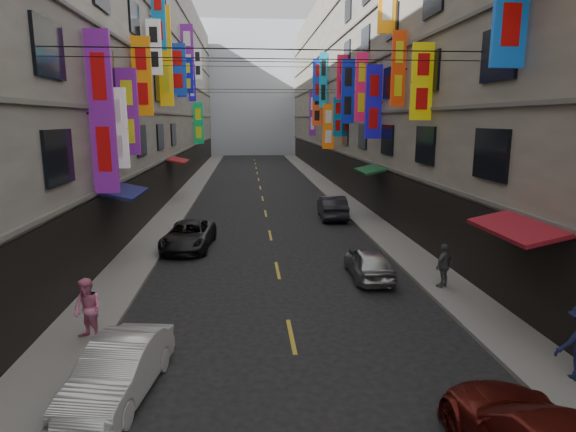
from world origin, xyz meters
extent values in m
cube|color=slate|center=(-6.00, 42.00, 0.06)|extent=(2.00, 90.00, 0.12)
cube|color=slate|center=(6.00, 42.00, 0.06)|extent=(2.00, 90.00, 0.12)
cube|color=gray|center=(-12.00, 42.00, 9.50)|extent=(10.00, 90.00, 19.00)
cube|color=black|center=(-6.95, 42.00, 1.50)|extent=(0.12, 85.50, 3.00)
cube|color=#66635E|center=(-6.94, 42.00, 3.20)|extent=(0.16, 90.00, 0.14)
cube|color=#66635E|center=(-6.94, 42.00, 6.40)|extent=(0.16, 90.00, 0.14)
cube|color=#66635E|center=(-6.94, 42.00, 9.60)|extent=(0.16, 90.00, 0.14)
cube|color=#66635E|center=(-6.94, 42.00, 12.80)|extent=(0.16, 90.00, 0.14)
cube|color=#A09786|center=(12.00, 42.00, 9.50)|extent=(10.00, 90.00, 19.00)
cube|color=black|center=(6.95, 42.00, 1.50)|extent=(0.12, 85.50, 3.00)
cube|color=#66635E|center=(6.94, 42.00, 3.20)|extent=(0.16, 90.00, 0.14)
cube|color=#66635E|center=(6.94, 42.00, 6.40)|extent=(0.16, 90.00, 0.14)
cube|color=#66635E|center=(6.94, 42.00, 9.60)|extent=(0.16, 90.00, 0.14)
cube|color=#66635E|center=(6.94, 42.00, 12.80)|extent=(0.16, 90.00, 0.14)
cube|color=silver|center=(0.00, 92.00, 11.00)|extent=(18.00, 8.00, 22.00)
cube|color=#6F198C|center=(-6.45, 24.18, 6.16)|extent=(0.90, 0.18, 5.93)
cylinder|color=black|center=(-6.50, 24.18, 6.16)|extent=(1.00, 0.08, 0.08)
cube|color=white|center=(-6.46, 26.07, 5.59)|extent=(0.88, 0.18, 3.25)
cylinder|color=black|center=(-6.51, 26.07, 5.59)|extent=(0.98, 0.08, 0.08)
cube|color=#D8C50B|center=(6.44, 26.45, 7.54)|extent=(0.93, 0.18, 3.25)
cylinder|color=black|center=(6.49, 26.45, 7.54)|extent=(1.03, 0.08, 0.08)
cube|color=#691885|center=(-6.45, 28.23, 6.27)|extent=(0.90, 0.18, 3.84)
cylinder|color=black|center=(-6.50, 28.23, 6.27)|extent=(1.00, 0.08, 0.08)
cube|color=red|center=(6.55, 30.24, 8.45)|extent=(0.70, 0.18, 3.71)
cylinder|color=black|center=(6.60, 30.24, 8.45)|extent=(0.80, 0.08, 0.08)
cube|color=orange|center=(-6.42, 31.56, 8.11)|extent=(0.97, 0.18, 3.93)
cylinder|color=black|center=(-6.47, 31.56, 8.11)|extent=(1.07, 0.08, 0.08)
cube|color=#180FB3|center=(6.42, 34.36, 6.97)|extent=(0.97, 0.18, 4.30)
cylinder|color=black|center=(6.47, 34.36, 6.97)|extent=(1.07, 0.08, 0.08)
cube|color=white|center=(-6.49, 35.82, 10.13)|extent=(0.83, 0.18, 3.14)
cylinder|color=black|center=(-6.54, 35.82, 10.13)|extent=(0.93, 0.08, 0.08)
cube|color=#0E6EAD|center=(-6.48, 37.79, 12.24)|extent=(0.85, 0.18, 4.03)
cylinder|color=black|center=(-6.53, 37.79, 12.24)|extent=(0.95, 0.08, 0.08)
cube|color=#EA1654|center=(6.51, 37.96, 8.04)|extent=(0.79, 0.18, 4.45)
cylinder|color=black|center=(6.56, 37.96, 8.04)|extent=(0.89, 0.08, 0.08)
cube|color=yellow|center=(-6.45, 39.52, 10.05)|extent=(0.89, 0.18, 6.44)
cylinder|color=black|center=(-6.50, 39.52, 10.05)|extent=(0.99, 0.08, 0.08)
cube|color=#0E20AB|center=(6.42, 41.88, 8.00)|extent=(0.96, 0.18, 4.65)
cylinder|color=black|center=(6.47, 41.88, 8.00)|extent=(1.06, 0.08, 0.08)
cube|color=#0F39B5|center=(-6.27, 44.13, 9.69)|extent=(1.26, 0.18, 3.80)
cylinder|color=black|center=(-6.32, 44.13, 9.69)|extent=(1.36, 0.08, 0.08)
cube|color=red|center=(6.48, 44.43, 9.24)|extent=(0.85, 0.18, 3.41)
cylinder|color=black|center=(6.53, 44.43, 9.24)|extent=(0.95, 0.08, 0.08)
cube|color=#0B5C86|center=(6.50, 46.15, 6.17)|extent=(0.79, 0.18, 3.20)
cylinder|color=black|center=(6.55, 46.15, 6.17)|extent=(0.89, 0.08, 0.08)
cube|color=#0F20B1|center=(-6.51, 47.85, 9.36)|extent=(0.78, 0.18, 3.09)
cylinder|color=black|center=(-6.56, 47.85, 9.36)|extent=(0.88, 0.08, 0.08)
cube|color=#0E11AD|center=(-6.33, 50.35, 9.76)|extent=(1.13, 0.18, 3.00)
cylinder|color=black|center=(-6.38, 50.35, 9.76)|extent=(1.23, 0.08, 0.08)
cube|color=orange|center=(6.38, 50.05, 5.32)|extent=(1.05, 0.18, 4.08)
cylinder|color=black|center=(6.43, 50.05, 5.32)|extent=(1.15, 0.08, 0.08)
cube|color=#6C1888|center=(-6.33, 51.55, 12.09)|extent=(1.13, 0.18, 4.46)
cylinder|color=black|center=(-6.38, 51.55, 12.09)|extent=(1.23, 0.08, 0.08)
cube|color=#0E88AD|center=(6.52, 54.26, 9.76)|extent=(0.77, 0.18, 5.29)
cylinder|color=black|center=(6.57, 54.26, 9.76)|extent=(0.87, 0.08, 0.08)
cube|color=#200FB2|center=(-6.55, 56.44, 9.60)|extent=(0.71, 0.18, 3.64)
cylinder|color=black|center=(-6.60, 56.44, 9.60)|extent=(0.81, 0.08, 0.08)
cube|color=#1036C3|center=(6.33, 56.34, 9.96)|extent=(1.14, 0.18, 4.21)
cylinder|color=black|center=(6.38, 56.34, 9.96)|extent=(1.24, 0.08, 0.08)
cube|color=#F34716|center=(6.42, 57.68, 7.21)|extent=(0.97, 0.18, 3.76)
cylinder|color=black|center=(6.47, 57.68, 7.21)|extent=(1.07, 0.08, 0.08)
cube|color=#0E9B4B|center=(-6.38, 59.89, 5.56)|extent=(1.05, 0.18, 4.47)
cylinder|color=black|center=(-6.43, 59.89, 5.56)|extent=(1.15, 0.08, 0.08)
cube|color=white|center=(-6.45, 62.34, 12.12)|extent=(0.89, 0.18, 3.42)
cylinder|color=black|center=(-6.50, 62.34, 12.12)|extent=(0.99, 0.08, 0.08)
cube|color=#5F1782|center=(6.53, 62.14, 6.64)|extent=(0.73, 0.18, 5.06)
cylinder|color=black|center=(6.58, 62.14, 6.64)|extent=(0.83, 0.08, 0.08)
cube|color=maroon|center=(6.30, 18.00, 3.00)|extent=(1.39, 3.20, 0.41)
cube|color=#171A53|center=(-6.30, 26.00, 3.00)|extent=(1.39, 3.20, 0.41)
cube|color=#144E26|center=(6.30, 34.00, 3.00)|extent=(1.39, 3.20, 0.41)
cube|color=maroon|center=(-6.30, 42.00, 3.00)|extent=(1.39, 3.20, 0.41)
cylinder|color=black|center=(0.00, 22.00, 8.20)|extent=(14.00, 0.04, 0.04)
cylinder|color=black|center=(0.00, 36.00, 9.40)|extent=(14.00, 0.04, 0.04)
cylinder|color=black|center=(0.00, 50.00, 8.60)|extent=(14.00, 0.04, 0.04)
cube|color=gold|center=(0.00, 18.00, 0.01)|extent=(0.12, 2.20, 0.01)
cube|color=gold|center=(0.00, 24.00, 0.01)|extent=(0.12, 2.20, 0.01)
cube|color=gold|center=(0.00, 30.00, 0.01)|extent=(0.12, 2.20, 0.01)
cube|color=gold|center=(0.00, 36.00, 0.01)|extent=(0.12, 2.20, 0.01)
cube|color=gold|center=(0.00, 42.00, 0.01)|extent=(0.12, 2.20, 0.01)
cube|color=gold|center=(0.00, 48.00, 0.01)|extent=(0.12, 2.20, 0.01)
cube|color=gold|center=(0.00, 54.00, 0.01)|extent=(0.12, 2.20, 0.01)
cube|color=gold|center=(0.00, 60.00, 0.01)|extent=(0.12, 2.20, 0.01)
cube|color=gold|center=(0.00, 66.00, 0.01)|extent=(0.12, 2.20, 0.01)
cube|color=gold|center=(0.00, 72.00, 0.01)|extent=(0.12, 2.20, 0.01)
cube|color=gold|center=(0.00, 78.00, 0.01)|extent=(0.12, 2.20, 0.01)
cylinder|color=black|center=(3.08, 22.75, 0.25)|extent=(0.14, 0.50, 0.50)
cylinder|color=black|center=(3.03, 24.05, 0.25)|extent=(0.14, 0.50, 0.50)
cube|color=black|center=(3.06, 23.40, 0.40)|extent=(0.34, 1.31, 0.18)
cube|color=black|center=(3.05, 23.65, 0.75)|extent=(0.34, 0.56, 0.22)
cylinder|color=black|center=(3.08, 22.85, 0.70)|extent=(0.09, 0.36, 0.88)
cylinder|color=black|center=(3.08, 22.85, 1.05)|extent=(0.50, 0.08, 0.06)
imported|color=silver|center=(-4.00, 15.35, 0.62)|extent=(1.88, 3.93, 1.24)
imported|color=black|center=(-3.92, 27.72, 0.63)|extent=(2.42, 4.65, 1.25)
imported|color=#AEAEB3|center=(3.40, 22.76, 0.60)|extent=(1.48, 3.56, 1.20)
imported|color=#24232A|center=(4.00, 34.12, 0.70)|extent=(1.71, 4.35, 1.41)
imported|color=pink|center=(-5.45, 18.01, 0.97)|extent=(1.00, 0.93, 1.70)
imported|color=#59595B|center=(5.69, 21.24, 0.91)|extent=(1.06, 0.97, 1.58)
camera|label=1|loc=(-1.16, 5.54, 5.93)|focal=30.00mm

